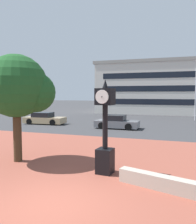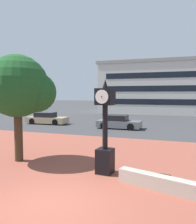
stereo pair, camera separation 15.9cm
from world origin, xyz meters
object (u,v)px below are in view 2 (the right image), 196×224
(car_street_near, at_px, (119,122))
(car_street_mid, at_px, (47,119))
(street_clock, at_px, (105,132))
(plaza_tree, at_px, (21,88))
(civic_building, at_px, (191,88))

(car_street_near, height_order, car_street_mid, same)
(street_clock, distance_m, plaza_tree, 4.79)
(car_street_mid, xyz_separation_m, civic_building, (15.57, 21.18, 3.80))
(plaza_tree, xyz_separation_m, car_street_near, (1.82, 11.98, -3.02))
(street_clock, height_order, car_street_mid, street_clock)
(street_clock, relative_size, civic_building, 0.13)
(plaza_tree, relative_size, car_street_mid, 1.14)
(street_clock, relative_size, car_street_near, 0.94)
(street_clock, relative_size, car_street_mid, 0.85)
(car_street_mid, bearing_deg, car_street_near, 82.75)
(street_clock, xyz_separation_m, plaza_tree, (-4.40, 0.40, 1.84))
(plaza_tree, distance_m, car_street_mid, 14.53)
(plaza_tree, bearing_deg, street_clock, -5.21)
(civic_building, bearing_deg, street_clock, -97.75)
(car_street_mid, bearing_deg, street_clock, 37.15)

